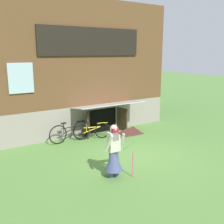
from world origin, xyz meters
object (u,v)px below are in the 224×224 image
(kite, at_px, (133,140))
(bicycle_yellow, at_px, (92,131))
(person, at_px, (114,156))
(bicycle_black, at_px, (70,132))

(kite, distance_m, bicycle_yellow, 4.05)
(person, distance_m, kite, 0.81)
(bicycle_black, bearing_deg, kite, -95.36)
(person, bearing_deg, bicycle_black, 66.17)
(person, height_order, bicycle_black, person)
(person, bearing_deg, bicycle_yellow, 51.42)
(bicycle_yellow, bearing_deg, person, -92.06)
(person, height_order, bicycle_yellow, person)
(bicycle_black, bearing_deg, bicycle_yellow, -20.46)
(kite, xyz_separation_m, bicycle_yellow, (0.84, 3.87, -0.88))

